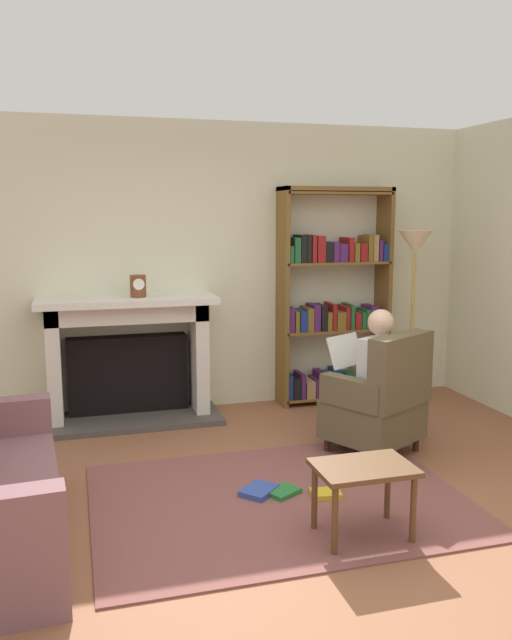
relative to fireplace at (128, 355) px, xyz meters
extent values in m
plane|color=#91583B|center=(0.79, -2.30, -0.60)|extent=(14.00, 14.00, 0.00)
cube|color=beige|center=(0.79, 0.25, 0.75)|extent=(5.60, 0.10, 2.70)
cube|color=brown|center=(0.79, -2.00, -0.59)|extent=(2.40, 1.80, 0.01)
cube|color=#4C4742|center=(0.00, -0.12, -0.57)|extent=(1.60, 0.64, 0.05)
cube|color=black|center=(0.00, 0.10, -0.20)|extent=(1.08, 0.20, 0.70)
cube|color=silver|center=(-0.64, -0.02, -0.06)|extent=(0.12, 0.44, 1.07)
cube|color=silver|center=(0.64, -0.02, -0.06)|extent=(0.12, 0.44, 1.07)
cube|color=silver|center=(0.00, -0.02, 0.40)|extent=(1.40, 0.44, 0.16)
cube|color=silver|center=(0.00, -0.08, 0.51)|extent=(1.56, 0.56, 0.06)
cylinder|color=brown|center=(0.10, -0.10, 0.63)|extent=(0.14, 0.14, 0.19)
cylinder|color=white|center=(0.10, -0.17, 0.65)|extent=(0.10, 0.01, 0.10)
cube|color=brown|center=(1.47, 0.04, 0.46)|extent=(0.04, 0.32, 2.10)
cube|color=brown|center=(2.53, 0.04, 0.46)|extent=(0.04, 0.32, 2.10)
cube|color=brown|center=(2.00, 0.04, 1.49)|extent=(1.10, 0.32, 0.04)
cube|color=brown|center=(2.00, 0.04, -0.54)|extent=(1.06, 0.32, 0.02)
cube|color=navy|center=(1.52, 0.03, -0.40)|extent=(0.04, 0.26, 0.24)
cube|color=black|center=(1.59, 0.03, -0.42)|extent=(0.08, 0.26, 0.20)
cube|color=#4C1E59|center=(1.65, 0.03, -0.40)|extent=(0.04, 0.26, 0.24)
cube|color=#997F4C|center=(1.73, 0.03, -0.44)|extent=(0.09, 0.26, 0.17)
cube|color=#4C1E59|center=(1.81, 0.03, -0.43)|extent=(0.05, 0.26, 0.18)
cube|color=#4C1E59|center=(1.87, 0.03, -0.40)|extent=(0.07, 0.26, 0.24)
cube|color=#1E592D|center=(1.95, 0.03, -0.41)|extent=(0.07, 0.26, 0.22)
cube|color=navy|center=(2.02, 0.03, -0.39)|extent=(0.05, 0.26, 0.26)
cube|color=navy|center=(2.10, 0.03, -0.44)|extent=(0.07, 0.26, 0.17)
cube|color=#1E592D|center=(2.18, 0.03, -0.42)|extent=(0.08, 0.26, 0.20)
cube|color=#997F4C|center=(2.27, 0.03, -0.40)|extent=(0.07, 0.26, 0.25)
cube|color=#997F4C|center=(2.35, 0.03, -0.42)|extent=(0.08, 0.26, 0.22)
cube|color=#997F4C|center=(2.42, 0.03, -0.41)|extent=(0.05, 0.26, 0.23)
cube|color=#997F4C|center=(2.49, 0.03, -0.40)|extent=(0.08, 0.26, 0.25)
cube|color=brown|center=(2.00, 0.04, 0.13)|extent=(1.06, 0.32, 0.02)
cube|color=#4C1E59|center=(1.53, 0.03, 0.26)|extent=(0.05, 0.26, 0.24)
cube|color=brown|center=(1.58, 0.03, 0.24)|extent=(0.04, 0.26, 0.20)
cube|color=navy|center=(1.65, 0.03, 0.24)|extent=(0.08, 0.26, 0.20)
cube|color=brown|center=(1.72, 0.03, 0.25)|extent=(0.06, 0.26, 0.23)
cube|color=#4C1E59|center=(1.79, 0.03, 0.26)|extent=(0.06, 0.26, 0.25)
cube|color=black|center=(1.86, 0.03, 0.26)|extent=(0.06, 0.26, 0.25)
cube|color=brown|center=(1.91, 0.03, 0.23)|extent=(0.05, 0.26, 0.18)
cube|color=maroon|center=(1.96, 0.03, 0.27)|extent=(0.04, 0.26, 0.26)
cube|color=brown|center=(2.04, 0.03, 0.23)|extent=(0.09, 0.26, 0.18)
cube|color=maroon|center=(2.10, 0.03, 0.25)|extent=(0.04, 0.26, 0.23)
cube|color=#1E592D|center=(2.15, 0.03, 0.26)|extent=(0.04, 0.26, 0.24)
cube|color=maroon|center=(2.21, 0.03, 0.22)|extent=(0.06, 0.26, 0.16)
cube|color=#1E592D|center=(2.27, 0.03, 0.22)|extent=(0.04, 0.26, 0.17)
cube|color=#1E592D|center=(2.32, 0.03, 0.23)|extent=(0.04, 0.26, 0.19)
cube|color=#4C1E59|center=(2.39, 0.03, 0.25)|extent=(0.07, 0.26, 0.22)
cube|color=maroon|center=(2.45, 0.03, 0.22)|extent=(0.04, 0.26, 0.17)
cube|color=brown|center=(2.00, 0.04, 0.79)|extent=(1.06, 0.32, 0.02)
cube|color=#1E592D|center=(1.52, 0.03, 0.88)|extent=(0.04, 0.26, 0.16)
cube|color=#1E592D|center=(1.58, 0.03, 0.92)|extent=(0.06, 0.26, 0.24)
cube|color=black|center=(1.64, 0.03, 0.93)|extent=(0.05, 0.26, 0.26)
cube|color=black|center=(1.69, 0.03, 0.93)|extent=(0.04, 0.26, 0.25)
cube|color=maroon|center=(1.75, 0.03, 0.93)|extent=(0.04, 0.26, 0.26)
cube|color=maroon|center=(1.82, 0.03, 0.92)|extent=(0.08, 0.26, 0.25)
cube|color=black|center=(1.90, 0.03, 0.89)|extent=(0.07, 0.26, 0.19)
cube|color=#4C1E59|center=(1.97, 0.03, 0.89)|extent=(0.06, 0.26, 0.19)
cube|color=#4C1E59|center=(2.04, 0.03, 0.89)|extent=(0.08, 0.26, 0.17)
cube|color=maroon|center=(2.12, 0.03, 0.91)|extent=(0.05, 0.26, 0.23)
cube|color=brown|center=(2.18, 0.03, 0.89)|extent=(0.05, 0.26, 0.18)
cube|color=maroon|center=(2.25, 0.03, 0.89)|extent=(0.07, 0.26, 0.18)
cube|color=brown|center=(2.32, 0.03, 0.92)|extent=(0.05, 0.26, 0.25)
cube|color=#997F4C|center=(2.38, 0.03, 0.93)|extent=(0.05, 0.26, 0.26)
cube|color=#4C1E59|center=(2.43, 0.03, 0.90)|extent=(0.04, 0.26, 0.20)
cube|color=navy|center=(2.49, 0.03, 0.88)|extent=(0.06, 0.26, 0.17)
cube|color=brown|center=(2.00, 0.04, 1.45)|extent=(1.06, 0.32, 0.02)
cylinder|color=#331E14|center=(1.87, -1.03, -0.54)|extent=(0.05, 0.05, 0.12)
cylinder|color=#331E14|center=(1.42, -1.28, -0.54)|extent=(0.05, 0.05, 0.12)
cylinder|color=#331E14|center=(2.10, -1.45, -0.54)|extent=(0.05, 0.05, 0.12)
cylinder|color=#331E14|center=(1.65, -1.70, -0.54)|extent=(0.05, 0.05, 0.12)
cube|color=brown|center=(1.76, -1.36, -0.33)|extent=(0.85, 0.83, 0.30)
cube|color=brown|center=(1.88, -1.57, 0.10)|extent=(0.64, 0.45, 0.55)
cube|color=brown|center=(2.00, -1.23, -0.07)|extent=(0.37, 0.53, 0.22)
cube|color=brown|center=(1.52, -1.49, -0.07)|extent=(0.37, 0.53, 0.22)
cube|color=silver|center=(1.78, -1.41, 0.07)|extent=(0.38, 0.33, 0.50)
sphere|color=#D8AD8C|center=(1.78, -1.41, 0.44)|extent=(0.20, 0.20, 0.20)
cube|color=#191E3F|center=(1.76, -1.19, -0.13)|extent=(0.30, 0.41, 0.12)
cube|color=#191E3F|center=(1.62, -1.27, -0.13)|extent=(0.30, 0.41, 0.12)
cylinder|color=#191E3F|center=(1.67, -1.03, -0.39)|extent=(0.10, 0.10, 0.42)
cylinder|color=#191E3F|center=(1.53, -1.10, -0.39)|extent=(0.10, 0.10, 0.42)
cube|color=white|center=(1.62, -1.12, 0.17)|extent=(0.37, 0.27, 0.25)
cube|color=brown|center=(1.10, -2.59, -0.17)|extent=(0.56, 0.39, 0.03)
cylinder|color=brown|center=(0.87, -2.74, -0.39)|extent=(0.04, 0.04, 0.41)
cylinder|color=brown|center=(1.34, -2.74, -0.39)|extent=(0.04, 0.04, 0.41)
cylinder|color=brown|center=(0.87, -2.43, -0.39)|extent=(0.04, 0.04, 0.41)
cylinder|color=brown|center=(1.34, -2.43, -0.39)|extent=(0.04, 0.04, 0.41)
cube|color=#334CA5|center=(0.68, -1.89, -0.56)|extent=(0.30, 0.30, 0.04)
cube|color=gold|center=(1.10, -2.05, -0.57)|extent=(0.22, 0.18, 0.03)
cube|color=#267233|center=(0.83, -1.94, -0.57)|extent=(0.26, 0.24, 0.03)
cylinder|color=#B7933F|center=(2.60, -0.43, -0.58)|extent=(0.24, 0.24, 0.03)
cylinder|color=#B7933F|center=(2.60, -0.43, 0.17)|extent=(0.03, 0.03, 1.46)
cone|color=beige|center=(2.60, -0.43, 1.00)|extent=(0.32, 0.32, 0.22)
camera|label=1|loc=(-0.44, -5.78, 1.26)|focal=36.25mm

